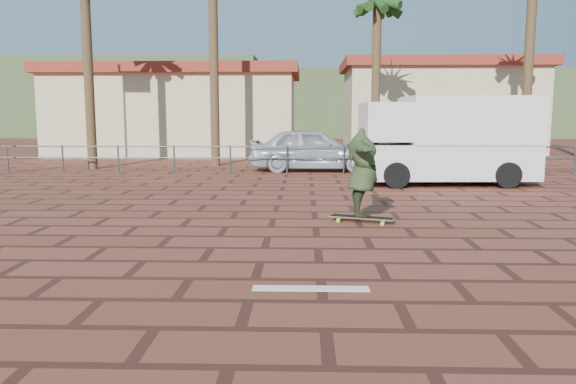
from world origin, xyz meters
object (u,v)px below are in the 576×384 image
Objects in this scene: car_white at (442,148)px; campervan at (448,138)px; car_silver at (313,149)px; longboard at (362,218)px; skateboarder at (362,173)px.

campervan is at bearing 153.91° from car_white.
campervan is 5.55m from car_silver.
longboard is 0.87m from skateboarder.
skateboarder is 6.98m from campervan.
skateboarder is at bearing 145.12° from car_white.
car_white is at bearing -78.10° from car_silver.
car_white is (4.98, 0.99, 0.01)m from car_silver.
skateboarder is at bearing -97.50° from longboard.
car_silver is (-0.79, 10.05, 0.70)m from longboard.
skateboarder is at bearing -174.79° from car_silver.
skateboarder is 0.45× the size of car_silver.
longboard is 0.27× the size of car_silver.
skateboarder is 0.43× the size of car_white.
car_silver is at bearing 87.11° from car_white.
skateboarder is (-0.00, -0.00, 0.87)m from longboard.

